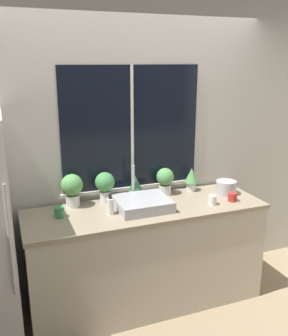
# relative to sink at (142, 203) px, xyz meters

# --- Properties ---
(ground_plane) EXTENTS (14.00, 14.00, 0.00)m
(ground_plane) POSITION_rel_sink_xyz_m (0.04, -0.30, -0.97)
(ground_plane) COLOR #937F60
(wall_back) EXTENTS (8.00, 0.09, 2.70)m
(wall_back) POSITION_rel_sink_xyz_m (0.04, 0.40, 0.39)
(wall_back) COLOR #BCB7AD
(wall_back) RESTS_ON ground_plane
(wall_right) EXTENTS (0.06, 7.00, 2.70)m
(wall_right) POSITION_rel_sink_xyz_m (2.01, 1.20, 0.38)
(wall_right) COLOR #BCB7AD
(wall_right) RESTS_ON ground_plane
(counter) EXTENTS (2.05, 0.66, 0.92)m
(counter) POSITION_rel_sink_xyz_m (0.04, 0.01, -0.51)
(counter) COLOR beige
(counter) RESTS_ON ground_plane
(sink) EXTENTS (0.44, 0.45, 0.32)m
(sink) POSITION_rel_sink_xyz_m (0.00, 0.00, 0.00)
(sink) COLOR #ADADB2
(sink) RESTS_ON counter
(potted_plant_far_left) EXTENTS (0.18, 0.18, 0.28)m
(potted_plant_far_left) POSITION_rel_sink_xyz_m (-0.54, 0.26, 0.12)
(potted_plant_far_left) COLOR white
(potted_plant_far_left) RESTS_ON counter
(potted_plant_left) EXTENTS (0.17, 0.17, 0.27)m
(potted_plant_left) POSITION_rel_sink_xyz_m (-0.25, 0.26, 0.12)
(potted_plant_left) COLOR white
(potted_plant_left) RESTS_ON counter
(potted_plant_center) EXTENTS (0.12, 0.12, 0.21)m
(potted_plant_center) POSITION_rel_sink_xyz_m (0.03, 0.26, 0.06)
(potted_plant_center) COLOR white
(potted_plant_center) RESTS_ON counter
(potted_plant_right) EXTENTS (0.16, 0.16, 0.25)m
(potted_plant_right) POSITION_rel_sink_xyz_m (0.32, 0.26, 0.10)
(potted_plant_right) COLOR white
(potted_plant_right) RESTS_ON counter
(potted_plant_far_right) EXTENTS (0.13, 0.13, 0.22)m
(potted_plant_far_right) POSITION_rel_sink_xyz_m (0.60, 0.26, 0.08)
(potted_plant_far_right) COLOR white
(potted_plant_far_right) RESTS_ON counter
(soap_bottle) EXTENTS (0.06, 0.06, 0.17)m
(soap_bottle) POSITION_rel_sink_xyz_m (-0.28, -0.02, 0.02)
(soap_bottle) COLOR white
(soap_bottle) RESTS_ON counter
(mug_white) EXTENTS (0.07, 0.07, 0.08)m
(mug_white) POSITION_rel_sink_xyz_m (0.60, -0.13, -0.00)
(mug_white) COLOR white
(mug_white) RESTS_ON counter
(mug_red) EXTENTS (0.08, 0.08, 0.08)m
(mug_red) POSITION_rel_sink_xyz_m (0.81, -0.12, -0.01)
(mug_red) COLOR #B72D28
(mug_red) RESTS_ON counter
(mug_green) EXTENTS (0.08, 0.08, 0.09)m
(mug_green) POSITION_rel_sink_xyz_m (-0.68, 0.06, -0.00)
(mug_green) COLOR #38844C
(mug_green) RESTS_ON counter
(kettle) EXTENTS (0.19, 0.19, 0.14)m
(kettle) POSITION_rel_sink_xyz_m (0.86, 0.06, 0.02)
(kettle) COLOR #B2B2B7
(kettle) RESTS_ON counter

